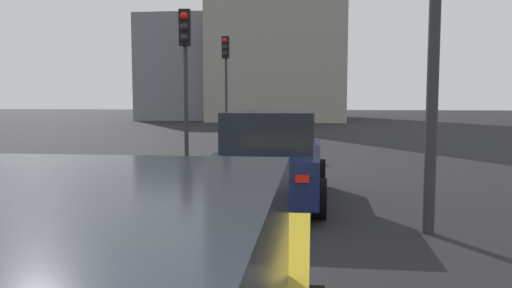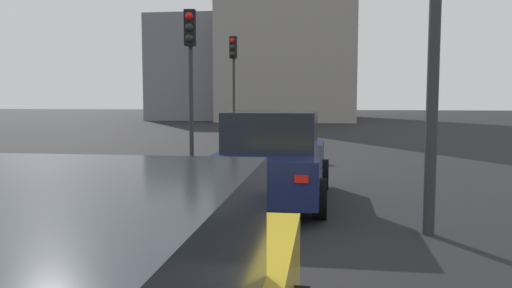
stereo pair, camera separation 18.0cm
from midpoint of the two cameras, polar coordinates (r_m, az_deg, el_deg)
The scene contains 5 objects.
car_navy_lead at distance 9.22m, azimuth 1.19°, elevation -1.71°, with size 4.07×2.02×1.65m.
traffic_light_near_left at distance 13.10m, azimuth -8.36°, elevation 9.77°, with size 0.32×0.30×4.10m.
traffic_light_near_right at distance 21.17m, azimuth -3.68°, elevation 8.63°, with size 0.32×0.30×4.41m.
building_facade_left at distance 46.46m, azimuth 2.69°, elevation 13.51°, with size 15.37×10.84×17.20m, color gray.
building_facade_center at distance 48.03m, azimuth -6.94°, elevation 8.20°, with size 12.14×7.80×8.85m, color slate.
Camera 1 is at (-0.05, -0.87, 1.89)m, focal length 35.60 mm.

